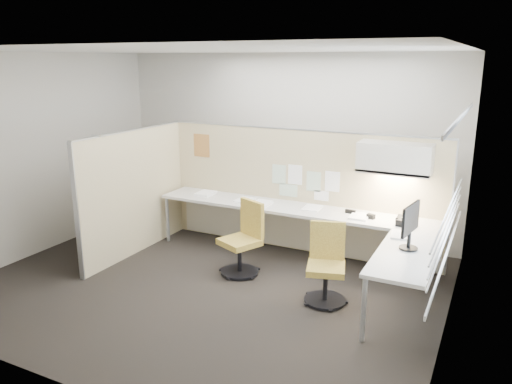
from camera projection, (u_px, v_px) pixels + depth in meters
The scene contains 27 objects.
floor at pixel (209, 284), 6.20m from camera, with size 5.50×4.50×0.01m, color black.
ceiling at pixel (202, 49), 5.48m from camera, with size 5.50×4.50×0.01m, color white.
wall_back at pixel (282, 145), 7.79m from camera, with size 5.50×0.02×2.80m, color beige.
wall_front at pixel (52, 231), 3.89m from camera, with size 5.50×0.02×2.80m, color beige.
wall_left at pixel (39, 155), 7.02m from camera, with size 0.02×4.50×2.80m, color beige.
wall_right at pixel (456, 203), 4.66m from camera, with size 0.02×4.50×2.80m, color beige.
window_pane at pixel (455, 187), 4.63m from camera, with size 0.01×2.80×1.30m, color #A9B4C5.
partition_back at pixel (299, 191), 7.12m from camera, with size 4.10×0.06×1.75m, color beige.
partition_left at pixel (135, 193), 7.05m from camera, with size 0.06×2.20×1.75m, color beige.
desk at pixel (312, 222), 6.62m from camera, with size 4.00×2.07×0.73m.
overhead_bin at pixel (395, 158), 6.20m from camera, with size 0.90×0.36×0.38m, color beige.
task_light_strip at pixel (394, 175), 6.25m from camera, with size 0.60×0.06×0.02m, color #FFEABF.
pinned_papers at pixel (304, 182), 7.02m from camera, with size 1.01×0.00×0.47m.
poster at pixel (202, 146), 7.64m from camera, with size 0.28×0.00×0.35m, color orange.
chair_left at pixel (244, 241), 6.42m from camera, with size 0.58×0.59×0.94m.
chair_right at pixel (326, 266), 5.68m from camera, with size 0.52×0.53×0.90m.
monitor at pixel (410, 224), 5.26m from camera, with size 0.20×0.47×0.50m.
phone at pixel (405, 221), 6.09m from camera, with size 0.21×0.20×0.12m.
stapler at pixel (350, 212), 6.57m from camera, with size 0.14×0.04×0.05m, color black.
tape_dispenser at pixel (371, 216), 6.36m from camera, with size 0.10×0.06×0.06m, color black.
coat_hook at pixel (93, 163), 6.37m from camera, with size 0.18×0.44×1.34m.
paper_stack_0 at pixel (206, 193), 7.49m from camera, with size 0.23×0.30×0.04m, color white.
paper_stack_1 at pixel (245, 200), 7.17m from camera, with size 0.23×0.30×0.02m, color white.
paper_stack_2 at pixel (262, 204), 6.96m from camera, with size 0.23×0.30×0.04m, color white.
paper_stack_3 at pixel (312, 208), 6.80m from camera, with size 0.23×0.30×0.01m, color white.
paper_stack_4 at pixel (359, 216), 6.41m from camera, with size 0.23×0.30×0.03m, color white.
paper_stack_5 at pixel (401, 235), 5.74m from camera, with size 0.23×0.30×0.02m, color white.
Camera 1 is at (3.06, -4.84, 2.70)m, focal length 35.00 mm.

